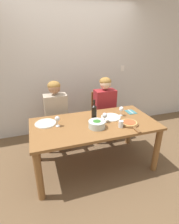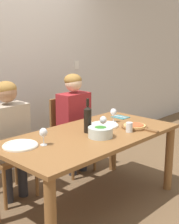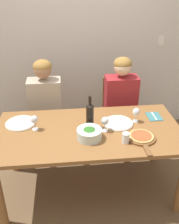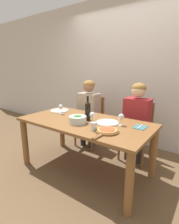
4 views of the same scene
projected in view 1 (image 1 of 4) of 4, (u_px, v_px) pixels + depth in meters
ground_plane at (94, 164)px, 2.78m from camera, size 40.00×40.00×0.00m
back_wall at (72, 66)px, 3.41m from camera, size 10.00×0.06×2.70m
dining_table at (94, 130)px, 2.54m from camera, size 1.78×0.90×0.74m
chair_left at (56, 120)px, 3.15m from camera, size 0.42×0.42×0.91m
chair_right at (102, 113)px, 3.41m from camera, size 0.42×0.42×0.91m
person_woman at (56, 110)px, 2.96m from camera, size 0.47×0.51×1.22m
person_man at (105, 104)px, 3.22m from camera, size 0.47×0.51×1.22m
wine_bottle at (94, 113)px, 2.48m from camera, size 0.07×0.07×0.33m
broccoli_bowl at (97, 124)px, 2.35m from camera, size 0.23×0.23×0.10m
dinner_plate_left at (46, 123)px, 2.46m from camera, size 0.30×0.30×0.02m
dinner_plate_right at (111, 117)px, 2.65m from camera, size 0.30×0.30×0.02m
pizza_on_board at (130, 123)px, 2.44m from camera, size 0.26×0.40×0.04m
wine_glass_left at (57, 119)px, 2.36m from camera, size 0.07×0.07×0.15m
wine_glass_right at (121, 109)px, 2.68m from camera, size 0.07×0.07×0.15m
wine_glass_centre at (105, 116)px, 2.46m from camera, size 0.07×0.07×0.15m
water_tumbler at (121, 124)px, 2.35m from camera, size 0.07×0.07×0.09m
fork_on_napkin at (131, 112)px, 2.85m from camera, size 0.14×0.18×0.01m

